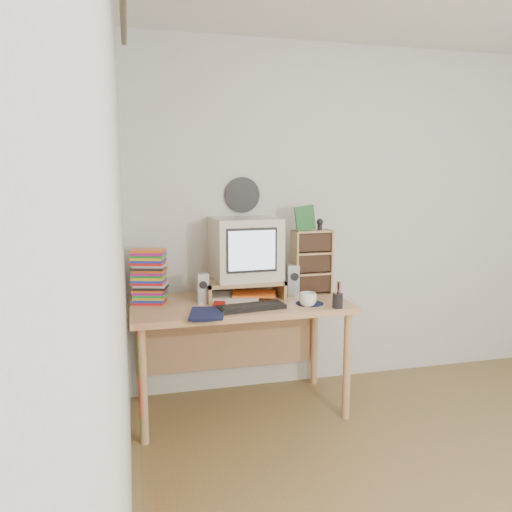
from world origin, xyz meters
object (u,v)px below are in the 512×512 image
dvd_stack (150,281)px  mug (308,299)px  desk (238,319)px  cd_rack (312,262)px  crt_monitor (246,249)px  keyboard (252,307)px  diary (190,312)px

dvd_stack → mug: (0.96, -0.33, -0.10)m
desk → cd_rack: cd_rack is taller
crt_monitor → keyboard: size_ratio=1.05×
mug → desk: bearing=143.8°
keyboard → dvd_stack: bearing=144.4°
keyboard → cd_rack: (0.51, 0.32, 0.21)m
crt_monitor → dvd_stack: crt_monitor is taller
desk → keyboard: 0.31m
keyboard → dvd_stack: (-0.60, 0.32, 0.13)m
desk → diary: 0.51m
crt_monitor → dvd_stack: bearing=-179.8°
dvd_stack → cd_rack: cd_rack is taller
crt_monitor → diary: size_ratio=1.80×
crt_monitor → keyboard: crt_monitor is taller
desk → mug: bearing=-36.2°
desk → dvd_stack: (-0.57, 0.05, 0.28)m
diary → desk: bearing=54.4°
mug → diary: bearing=-177.0°
mug → diary: mug is taller
crt_monitor → diary: (-0.43, -0.41, -0.30)m
keyboard → dvd_stack: 0.69m
keyboard → cd_rack: cd_rack is taller
cd_rack → diary: size_ratio=1.83×
dvd_stack → mug: bearing=-3.2°
crt_monitor → keyboard: 0.48m
cd_rack → mug: (-0.15, -0.34, -0.18)m
desk → crt_monitor: (0.08, 0.09, 0.46)m
desk → dvd_stack: 0.63m
diary → cd_rack: bearing=34.8°
cd_rack → keyboard: bearing=-148.8°
diary → mug: bearing=14.9°
desk → diary: (-0.36, -0.32, 0.16)m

